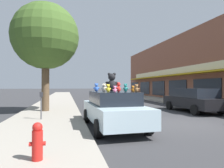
{
  "coord_description": "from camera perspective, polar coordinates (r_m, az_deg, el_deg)",
  "views": [
    {
      "loc": [
        -5.1,
        -8.06,
        1.69
      ],
      "look_at": [
        -2.98,
        1.21,
        1.79
      ],
      "focal_mm": 32.0,
      "sensor_mm": 36.0,
      "label": 1
    }
  ],
  "objects": [
    {
      "name": "teddy_bear_teal",
      "position": [
        7.7,
        3.89,
        -1.13
      ],
      "size": [
        0.21,
        0.23,
        0.32
      ],
      "rotation": [
        0.0,
        0.0,
        2.21
      ],
      "color": "teal",
      "rests_on": "plush_art_car"
    },
    {
      "name": "street_tree",
      "position": [
        13.57,
        -18.44,
        12.73
      ],
      "size": [
        4.16,
        4.16,
        6.78
      ],
      "color": "brown",
      "rests_on": "sidewalk_near"
    },
    {
      "name": "teddy_bear_orange",
      "position": [
        7.51,
        6.06,
        -1.43
      ],
      "size": [
        0.17,
        0.16,
        0.24
      ],
      "rotation": [
        0.0,
        0.0,
        2.42
      ],
      "color": "orange",
      "rests_on": "plush_art_car"
    },
    {
      "name": "ground_plane",
      "position": [
        9.69,
        19.46,
        -10.63
      ],
      "size": [
        260.0,
        260.0,
        0.0
      ],
      "primitive_type": "plane",
      "color": "#333335"
    },
    {
      "name": "teddy_bear_blue",
      "position": [
        8.29,
        -4.49,
        -1.01
      ],
      "size": [
        0.25,
        0.16,
        0.35
      ],
      "rotation": [
        0.0,
        0.0,
        3.12
      ],
      "color": "blue",
      "rests_on": "plush_art_car"
    },
    {
      "name": "sidewalk_near",
      "position": [
        8.28,
        -19.73,
        -11.86
      ],
      "size": [
        3.5,
        90.0,
        0.14
      ],
      "color": "gray",
      "rests_on": "ground_plane"
    },
    {
      "name": "fire_hydrant",
      "position": [
        4.62,
        -20.54,
        -15.06
      ],
      "size": [
        0.33,
        0.22,
        0.79
      ],
      "color": "red",
      "rests_on": "sidewalk_near"
    },
    {
      "name": "teddy_bear_pink",
      "position": [
        6.92,
        0.82,
        -1.52
      ],
      "size": [
        0.17,
        0.11,
        0.24
      ],
      "rotation": [
        0.0,
        0.0,
        3.18
      ],
      "color": "pink",
      "rests_on": "plush_art_car"
    },
    {
      "name": "plush_art_car",
      "position": [
        8.16,
        0.27,
        -7.06
      ],
      "size": [
        2.08,
        4.72,
        1.47
      ],
      "rotation": [
        0.0,
        0.0,
        0.03
      ],
      "color": "#ADC6D1",
      "rests_on": "ground_plane"
    },
    {
      "name": "parked_car_far_center",
      "position": [
        14.21,
        22.09,
        -4.04
      ],
      "size": [
        2.0,
        4.68,
        1.54
      ],
      "color": "black",
      "rests_on": "ground_plane"
    },
    {
      "name": "parking_meter",
      "position": [
        9.93,
        -19.57,
        -4.85
      ],
      "size": [
        0.14,
        0.1,
        1.27
      ],
      "color": "#4C4C51",
      "rests_on": "sidewalk_near"
    },
    {
      "name": "teddy_bear_red",
      "position": [
        7.42,
        1.89,
        -0.97
      ],
      "size": [
        0.25,
        0.25,
        0.37
      ],
      "rotation": [
        0.0,
        0.0,
        3.95
      ],
      "color": "red",
      "rests_on": "plush_art_car"
    },
    {
      "name": "teddy_bear_white",
      "position": [
        8.93,
        -2.45,
        -1.11
      ],
      "size": [
        0.23,
        0.16,
        0.3
      ],
      "rotation": [
        0.0,
        0.0,
        2.84
      ],
      "color": "white",
      "rests_on": "plush_art_car"
    },
    {
      "name": "teddy_bear_giant",
      "position": [
        8.55,
        -0.06,
        0.47
      ],
      "size": [
        0.6,
        0.4,
        0.8
      ],
      "rotation": [
        0.0,
        0.0,
        2.95
      ],
      "color": "black",
      "rests_on": "plush_art_car"
    },
    {
      "name": "teddy_bear_brown",
      "position": [
        7.29,
        7.01,
        -1.23
      ],
      "size": [
        0.23,
        0.15,
        0.3
      ],
      "rotation": [
        0.0,
        0.0,
        2.89
      ],
      "color": "olive",
      "rests_on": "plush_art_car"
    },
    {
      "name": "teddy_bear_cream",
      "position": [
        8.39,
        -2.16,
        -1.04
      ],
      "size": [
        0.25,
        0.21,
        0.34
      ],
      "rotation": [
        0.0,
        0.0,
        2.58
      ],
      "color": "beige",
      "rests_on": "plush_art_car"
    },
    {
      "name": "teddy_bear_yellow",
      "position": [
        7.26,
        -1.12,
        -1.24
      ],
      "size": [
        0.23,
        0.16,
        0.3
      ],
      "rotation": [
        0.0,
        0.0,
        2.86
      ],
      "color": "yellow",
      "rests_on": "plush_art_car"
    }
  ]
}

